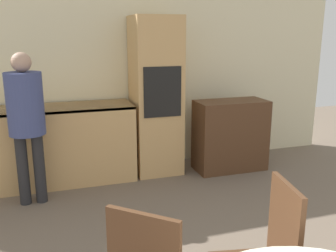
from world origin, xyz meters
name	(u,v)px	position (x,y,z in m)	size (l,w,h in m)	color
wall_back	(109,70)	(0.00, 5.42, 1.30)	(6.44, 0.05, 2.60)	beige
kitchen_counter	(23,147)	(-1.09, 5.08, 0.48)	(2.56, 0.60, 0.93)	tan
oven_unit	(156,96)	(0.52, 5.09, 0.98)	(0.58, 0.59, 1.96)	tan
sideboard	(230,135)	(1.46, 4.84, 0.46)	(0.92, 0.45, 0.92)	#51331E
person_standing	(26,114)	(-0.99, 4.56, 0.97)	(0.36, 0.36, 1.58)	#262628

